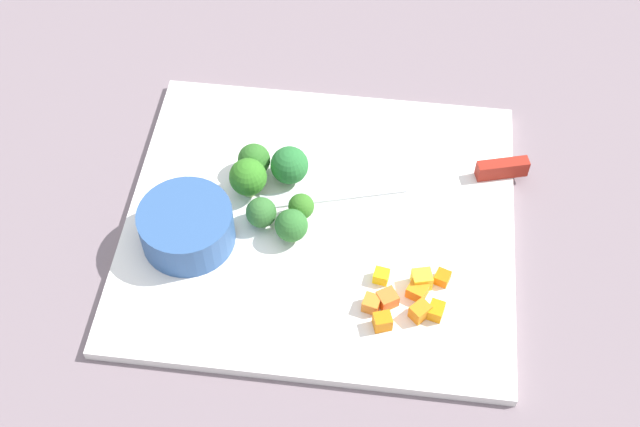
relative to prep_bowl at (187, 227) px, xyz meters
name	(u,v)px	position (x,y,z in m)	size (l,w,h in m)	color
ground_plane	(320,225)	(0.14, 0.04, -0.03)	(4.00, 4.00, 0.00)	slate
cutting_board	(320,222)	(0.14, 0.04, -0.03)	(0.42, 0.38, 0.01)	white
prep_bowl	(187,227)	(0.00, 0.00, 0.00)	(0.10, 0.10, 0.05)	#2F528B
chef_knife	(444,177)	(0.27, 0.11, -0.02)	(0.30, 0.10, 0.02)	silver
carrot_dice_0	(436,311)	(0.27, -0.06, -0.02)	(0.01, 0.02, 0.01)	orange
carrot_dice_1	(387,299)	(0.22, -0.05, -0.01)	(0.02, 0.02, 0.02)	orange
carrot_dice_2	(442,278)	(0.27, -0.02, -0.02)	(0.01, 0.02, 0.01)	orange
carrot_dice_3	(382,322)	(0.21, -0.08, -0.01)	(0.01, 0.02, 0.02)	orange
carrot_dice_4	(371,304)	(0.20, -0.06, -0.01)	(0.02, 0.02, 0.02)	orange
carrot_dice_5	(417,291)	(0.25, -0.04, -0.02)	(0.02, 0.02, 0.01)	orange
carrot_dice_6	(420,311)	(0.25, -0.07, -0.01)	(0.02, 0.02, 0.02)	orange
pepper_dice_0	(422,279)	(0.25, -0.03, -0.01)	(0.02, 0.02, 0.02)	yellow
pepper_dice_1	(381,276)	(0.21, -0.03, -0.02)	(0.01, 0.02, 0.01)	yellow
broccoli_floret_0	(254,160)	(0.06, 0.10, 0.00)	(0.04, 0.04, 0.04)	#8CB56B
broccoli_floret_1	(291,226)	(0.11, 0.02, 0.00)	(0.04, 0.04, 0.04)	#94B85A
broccoli_floret_2	(289,166)	(0.10, 0.10, 0.00)	(0.04, 0.04, 0.05)	#87B666
broccoli_floret_3	(248,177)	(0.05, 0.07, 0.00)	(0.04, 0.04, 0.05)	#93B664
broccoli_floret_4	(302,205)	(0.12, 0.05, 0.00)	(0.03, 0.03, 0.03)	#8EB560
broccoli_floret_5	(261,213)	(0.07, 0.03, 0.00)	(0.03, 0.03, 0.04)	#8FBB62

